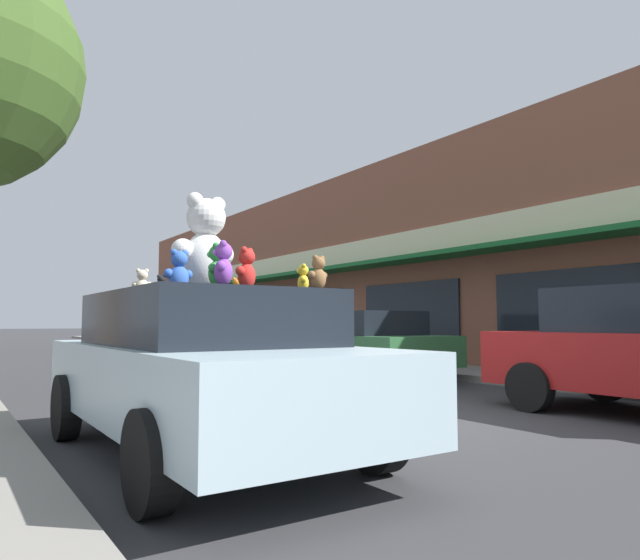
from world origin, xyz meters
name	(u,v)px	position (x,y,z in m)	size (l,w,h in m)	color
ground_plane	(392,417)	(0.00, 0.00, 0.00)	(260.00, 260.00, 0.00)	#333335
sidewalk_far	(615,386)	(5.33, 0.00, 0.07)	(2.26, 90.00, 0.14)	gray
storefront_row	(498,274)	(13.61, 9.23, 3.18)	(15.37, 41.13, 6.35)	brown
plush_art_car	(203,367)	(-2.87, -0.62, 0.81)	(2.07, 4.59, 1.51)	#ADC6D1
teddy_bear_giant	(205,246)	(-2.79, -0.43, 1.98)	(0.75, 0.51, 0.99)	white
teddy_bear_orange	(236,288)	(-2.17, 0.16, 1.62)	(0.13, 0.17, 0.23)	orange
teddy_bear_cream	(142,283)	(-3.16, 0.40, 1.65)	(0.22, 0.15, 0.30)	beige
teddy_bear_blue	(179,271)	(-3.15, -0.69, 1.69)	(0.29, 0.19, 0.39)	blue
teddy_bear_yellow	(303,278)	(-2.18, -1.29, 1.63)	(0.14, 0.19, 0.26)	yellow
teddy_bear_red	(246,269)	(-2.79, -1.35, 1.68)	(0.26, 0.23, 0.36)	red
teddy_bear_purple	(223,264)	(-3.14, -1.67, 1.68)	(0.21, 0.26, 0.35)	purple
teddy_bear_black	(161,285)	(-3.04, 0.12, 1.61)	(0.15, 0.14, 0.22)	black
teddy_bear_green	(217,266)	(-3.10, -1.45, 1.68)	(0.23, 0.26, 0.36)	green
teddy_bear_brown	(318,273)	(-2.25, -1.65, 1.65)	(0.23, 0.15, 0.30)	olive
parked_car_far_center	(361,342)	(2.81, 4.28, 0.80)	(2.16, 4.28, 1.47)	#336B3D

